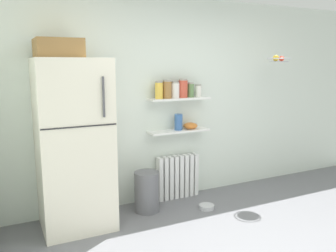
# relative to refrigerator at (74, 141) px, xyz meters

# --- Properties ---
(ground_plane) EXTENTS (7.04, 7.04, 0.00)m
(ground_plane) POSITION_rel_refrigerator_xyz_m (1.33, -1.17, -0.96)
(ground_plane) COLOR slate
(back_wall) EXTENTS (7.04, 0.10, 2.60)m
(back_wall) POSITION_rel_refrigerator_xyz_m (1.33, 0.38, 0.34)
(back_wall) COLOR silver
(back_wall) RESTS_ON ground_plane
(refrigerator) EXTENTS (0.75, 0.70, 2.02)m
(refrigerator) POSITION_rel_refrigerator_xyz_m (0.00, 0.00, 0.00)
(refrigerator) COLOR silver
(refrigerator) RESTS_ON ground_plane
(radiator) EXTENTS (0.58, 0.12, 0.58)m
(radiator) POSITION_rel_refrigerator_xyz_m (1.39, 0.25, -0.67)
(radiator) COLOR white
(radiator) RESTS_ON ground_plane
(wall_shelf_lower) EXTENTS (0.82, 0.22, 0.02)m
(wall_shelf_lower) POSITION_rel_refrigerator_xyz_m (1.39, 0.22, -0.04)
(wall_shelf_lower) COLOR white
(wall_shelf_upper) EXTENTS (0.82, 0.22, 0.02)m
(wall_shelf_upper) POSITION_rel_refrigerator_xyz_m (1.39, 0.22, 0.37)
(wall_shelf_upper) COLOR white
(storage_jar_0) EXTENTS (0.10, 0.10, 0.22)m
(storage_jar_0) POSITION_rel_refrigerator_xyz_m (1.11, 0.22, 0.50)
(storage_jar_0) COLOR yellow
(storage_jar_0) RESTS_ON wall_shelf_upper
(storage_jar_1) EXTENTS (0.11, 0.11, 0.23)m
(storage_jar_1) POSITION_rel_refrigerator_xyz_m (1.22, 0.22, 0.50)
(storage_jar_1) COLOR olive
(storage_jar_1) RESTS_ON wall_shelf_upper
(storage_jar_2) EXTENTS (0.11, 0.11, 0.21)m
(storage_jar_2) POSITION_rel_refrigerator_xyz_m (1.33, 0.22, 0.49)
(storage_jar_2) COLOR silver
(storage_jar_2) RESTS_ON wall_shelf_upper
(storage_jar_3) EXTENTS (0.12, 0.12, 0.24)m
(storage_jar_3) POSITION_rel_refrigerator_xyz_m (1.44, 0.22, 0.51)
(storage_jar_3) COLOR #C64C38
(storage_jar_3) RESTS_ON wall_shelf_upper
(storage_jar_4) EXTENTS (0.08, 0.08, 0.19)m
(storage_jar_4) POSITION_rel_refrigerator_xyz_m (1.56, 0.22, 0.48)
(storage_jar_4) COLOR #5B7F4C
(storage_jar_4) RESTS_ON wall_shelf_upper
(storage_jar_5) EXTENTS (0.08, 0.08, 0.16)m
(storage_jar_5) POSITION_rel_refrigerator_xyz_m (1.67, 0.22, 0.47)
(storage_jar_5) COLOR silver
(storage_jar_5) RESTS_ON wall_shelf_upper
(vase) EXTENTS (0.10, 0.10, 0.21)m
(vase) POSITION_rel_refrigerator_xyz_m (1.38, 0.22, 0.07)
(vase) COLOR #38609E
(vase) RESTS_ON wall_shelf_lower
(shelf_bowl) EXTENTS (0.19, 0.19, 0.08)m
(shelf_bowl) POSITION_rel_refrigerator_xyz_m (1.56, 0.22, 0.01)
(shelf_bowl) COLOR orange
(shelf_bowl) RESTS_ON wall_shelf_lower
(trash_bin) EXTENTS (0.30, 0.30, 0.49)m
(trash_bin) POSITION_rel_refrigerator_xyz_m (0.85, 0.03, -0.71)
(trash_bin) COLOR slate
(trash_bin) RESTS_ON ground_plane
(pet_food_bowl) EXTENTS (0.19, 0.19, 0.05)m
(pet_food_bowl) POSITION_rel_refrigerator_xyz_m (1.54, -0.24, -0.93)
(pet_food_bowl) COLOR #B7B7BC
(pet_food_bowl) RESTS_ON ground_plane
(hanging_fruit_basket) EXTENTS (0.31, 0.31, 0.09)m
(hanging_fruit_basket) POSITION_rel_refrigerator_xyz_m (2.72, -0.10, 0.87)
(hanging_fruit_basket) COLOR #B2B2B7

